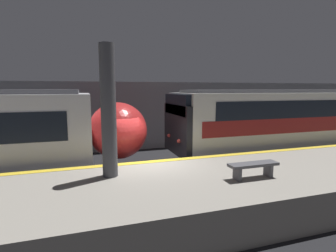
# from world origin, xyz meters

# --- Properties ---
(ground_plane) EXTENTS (120.00, 120.00, 0.00)m
(ground_plane) POSITION_xyz_m (0.00, 0.00, 0.00)
(ground_plane) COLOR black
(platform) EXTENTS (40.00, 4.23, 1.07)m
(platform) POSITION_xyz_m (0.00, -2.11, 0.53)
(platform) COLOR gray
(platform) RESTS_ON ground
(station_rear_barrier) EXTENTS (50.00, 0.15, 4.03)m
(station_rear_barrier) POSITION_xyz_m (0.00, 6.40, 2.01)
(station_rear_barrier) COLOR gray
(station_rear_barrier) RESTS_ON ground
(support_pillar_near) EXTENTS (0.44, 0.44, 3.83)m
(support_pillar_near) POSITION_xyz_m (-1.53, -1.25, 2.97)
(support_pillar_near) COLOR #47474C
(support_pillar_near) RESTS_ON platform
(platform_bench) EXTENTS (1.50, 0.40, 0.45)m
(platform_bench) POSITION_xyz_m (2.38, -2.71, 1.40)
(platform_bench) COLOR #4C4C51
(platform_bench) RESTS_ON platform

